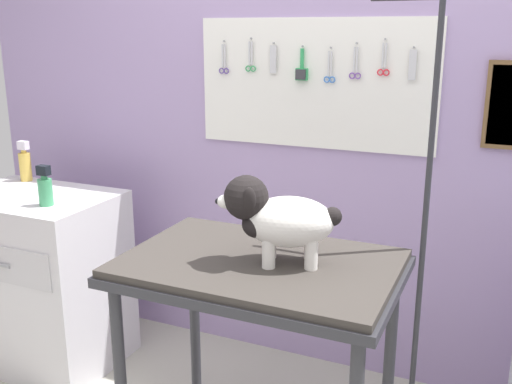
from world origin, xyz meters
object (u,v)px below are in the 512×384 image
(grooming_table, at_px, (259,285))
(dog, at_px, (277,217))
(counter_left, at_px, (40,278))
(detangler_spray, at_px, (25,164))
(grooming_arm, at_px, (419,264))

(grooming_table, height_order, dog, dog)
(counter_left, bearing_deg, grooming_table, -13.92)
(detangler_spray, bearing_deg, counter_left, -41.65)
(dog, distance_m, detangler_spray, 1.78)
(grooming_arm, xyz_separation_m, counter_left, (-1.88, -0.00, -0.40))
(dog, bearing_deg, counter_left, 166.55)
(grooming_arm, xyz_separation_m, dog, (-0.43, -0.35, 0.23))
(grooming_arm, distance_m, dog, 0.60)
(counter_left, xyz_separation_m, detangler_spray, (-0.24, 0.21, 0.54))
(grooming_arm, bearing_deg, grooming_table, -145.15)
(dog, bearing_deg, grooming_table, 176.83)
(grooming_arm, distance_m, counter_left, 1.93)
(counter_left, distance_m, detangler_spray, 0.63)
(counter_left, relative_size, detangler_spray, 4.13)
(grooming_table, bearing_deg, detangler_spray, 161.13)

